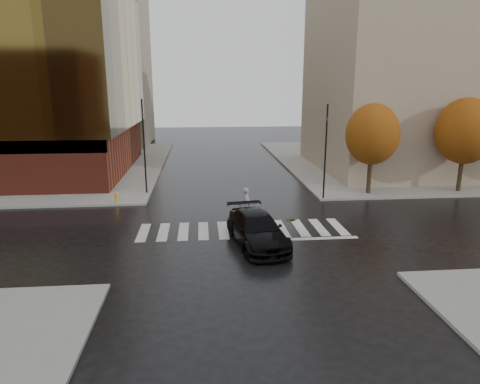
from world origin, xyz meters
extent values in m
plane|color=black|center=(0.00, 0.00, 0.00)|extent=(120.00, 120.00, 0.00)
cube|color=gray|center=(-21.00, 21.00, 0.07)|extent=(30.00, 30.00, 0.15)
cube|color=gray|center=(21.00, 21.00, 0.07)|extent=(30.00, 30.00, 0.15)
cube|color=silver|center=(0.00, 0.50, 0.01)|extent=(12.00, 3.00, 0.01)
cube|color=gray|center=(17.00, 17.00, 9.15)|extent=(16.00, 16.00, 18.00)
cube|color=gray|center=(-16.00, 37.00, 10.15)|extent=(14.00, 12.00, 20.00)
cylinder|color=black|center=(10.00, 7.40, 1.55)|extent=(0.32, 0.32, 2.80)
ellipsoid|color=#A74510|center=(10.00, 7.40, 4.47)|extent=(3.80, 3.80, 4.37)
cylinder|color=black|center=(17.00, 7.40, 1.55)|extent=(0.32, 0.32, 2.80)
ellipsoid|color=#A74510|center=(17.00, 7.40, 4.63)|extent=(4.20, 4.20, 4.83)
imported|color=black|center=(0.50, -1.83, 0.81)|extent=(3.10, 5.85, 1.62)
imported|color=maroon|center=(0.48, 1.87, 0.48)|extent=(1.94, 1.05, 0.97)
imported|color=gray|center=(0.38, 1.87, 1.11)|extent=(0.62, 0.80, 1.96)
cylinder|color=black|center=(-6.30, 9.00, 3.54)|extent=(0.12, 0.12, 6.78)
imported|color=black|center=(-6.30, 9.00, 6.00)|extent=(0.19, 0.16, 0.85)
cylinder|color=black|center=(6.30, 6.30, 3.40)|extent=(0.12, 0.12, 6.51)
imported|color=black|center=(6.30, 6.30, 5.76)|extent=(0.16, 0.18, 0.81)
cylinder|color=orange|center=(-8.02, 6.50, 0.43)|extent=(0.23, 0.23, 0.57)
sphere|color=orange|center=(-8.02, 6.50, 0.72)|extent=(0.25, 0.25, 0.25)
cylinder|color=#49341A|center=(3.07, 2.00, 0.01)|extent=(0.61, 0.61, 0.01)
camera|label=1|loc=(-2.26, -22.16, 7.94)|focal=32.00mm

